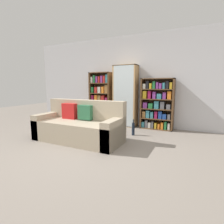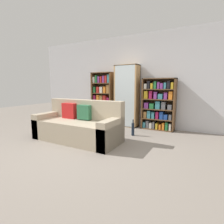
{
  "view_description": "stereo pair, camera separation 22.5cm",
  "coord_description": "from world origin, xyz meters",
  "views": [
    {
      "loc": [
        1.79,
        -2.62,
        1.22
      ],
      "look_at": [
        -0.13,
        1.35,
        0.55
      ],
      "focal_mm": 28.0,
      "sensor_mm": 36.0,
      "label": 1
    },
    {
      "loc": [
        1.99,
        -2.52,
        1.22
      ],
      "look_at": [
        -0.13,
        1.35,
        0.55
      ],
      "focal_mm": 28.0,
      "sensor_mm": 36.0,
      "label": 2
    }
  ],
  "objects": [
    {
      "name": "bookshelf_right",
      "position": [
        0.81,
        2.3,
        0.69
      ],
      "size": [
        0.9,
        0.32,
        1.42
      ],
      "color": "brown",
      "rests_on": "ground"
    },
    {
      "name": "bookshelf_left",
      "position": [
        -0.98,
        2.3,
        0.8
      ],
      "size": [
        0.72,
        0.32,
        1.63
      ],
      "color": "brown",
      "rests_on": "ground"
    },
    {
      "name": "wall_back",
      "position": [
        0.0,
        2.5,
        1.35
      ],
      "size": [
        7.1,
        0.06,
        2.7
      ],
      "color": "silver",
      "rests_on": "ground"
    },
    {
      "name": "ground_plane",
      "position": [
        0.0,
        0.0,
        0.0
      ],
      "size": [
        16.0,
        16.0,
        0.0
      ],
      "primitive_type": "plane",
      "color": "gray"
    },
    {
      "name": "wine_bottle",
      "position": [
        0.44,
        1.39,
        0.16
      ],
      "size": [
        0.07,
        0.07,
        0.4
      ],
      "color": "#192333",
      "rests_on": "ground"
    },
    {
      "name": "couch",
      "position": [
        -0.52,
        0.48,
        0.31
      ],
      "size": [
        1.97,
        0.82,
        0.89
      ],
      "color": "tan",
      "rests_on": "ground"
    },
    {
      "name": "display_cabinet",
      "position": [
        -0.13,
        2.28,
        0.91
      ],
      "size": [
        0.7,
        0.36,
        1.81
      ],
      "color": "tan",
      "rests_on": "ground"
    }
  ]
}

